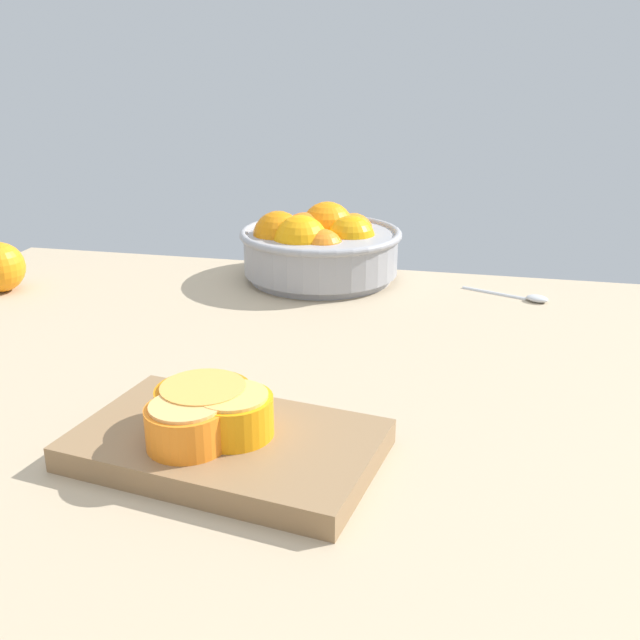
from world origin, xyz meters
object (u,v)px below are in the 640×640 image
(cutting_board, at_px, (227,445))
(orange_half_0, at_px, (233,415))
(fruit_bowl, at_px, (319,246))
(orange_half_1, at_px, (187,425))
(spoon, at_px, (519,296))
(orange_half_2, at_px, (204,407))

(cutting_board, distance_m, orange_half_0, 0.03)
(cutting_board, bearing_deg, fruit_bowl, 93.96)
(orange_half_1, bearing_deg, spoon, 61.24)
(fruit_bowl, height_order, orange_half_1, fruit_bowl)
(orange_half_0, height_order, orange_half_2, same)
(spoon, bearing_deg, orange_half_0, -117.19)
(orange_half_0, bearing_deg, fruit_bowl, 94.68)
(cutting_board, relative_size, spoon, 2.09)
(orange_half_2, bearing_deg, orange_half_0, -15.43)
(fruit_bowl, relative_size, orange_half_2, 2.94)
(orange_half_0, bearing_deg, cutting_board, -178.53)
(orange_half_2, distance_m, spoon, 0.59)
(cutting_board, distance_m, orange_half_1, 0.05)
(spoon, bearing_deg, orange_half_2, -120.17)
(orange_half_1, xyz_separation_m, orange_half_2, (0.00, 0.03, 0.00))
(orange_half_0, bearing_deg, orange_half_2, 164.57)
(fruit_bowl, relative_size, orange_half_1, 3.60)
(fruit_bowl, bearing_deg, spoon, -7.00)
(fruit_bowl, xyz_separation_m, orange_half_0, (0.05, -0.56, -0.01))
(orange_half_1, bearing_deg, cutting_board, 45.52)
(fruit_bowl, distance_m, orange_half_1, 0.58)
(fruit_bowl, distance_m, orange_half_0, 0.56)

